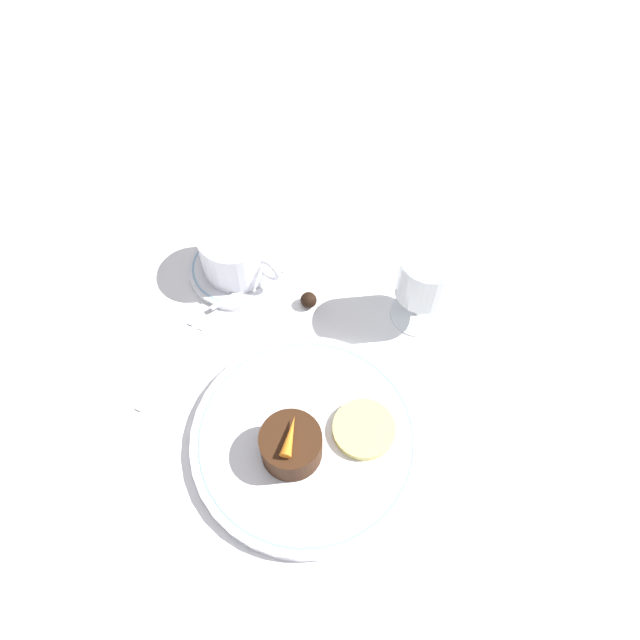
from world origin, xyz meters
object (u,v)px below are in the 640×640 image
wine_glass (426,279)px  dessert_cake (291,445)px  coffee_cup (236,250)px  dinner_plate (306,439)px  fork (188,337)px

wine_glass → dessert_cake: bearing=-93.0°
dessert_cake → coffee_cup: bearing=143.1°
wine_glass → dinner_plate: bearing=-92.7°
dinner_plate → coffee_cup: bearing=147.5°
wine_glass → dessert_cake: wine_glass is taller
fork → dessert_cake: size_ratio=2.60×
coffee_cup → fork: bearing=-81.9°
coffee_cup → dessert_cake: (0.21, -0.16, -0.01)m
dinner_plate → fork: size_ratio=1.48×
coffee_cup → fork: (0.02, -0.12, -0.04)m
wine_glass → fork: 0.30m
coffee_cup → dessert_cake: bearing=-36.9°
coffee_cup → dessert_cake: coffee_cup is taller
fork → wine_glass: bearing=43.6°
fork → dessert_cake: 0.20m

